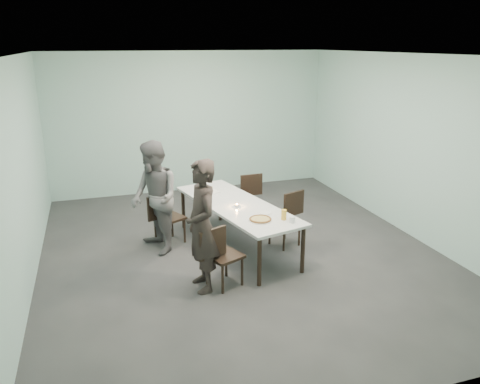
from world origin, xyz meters
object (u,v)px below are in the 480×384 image
object	(u,v)px
chair_far_left	(165,215)
chair_far_right	(246,194)
table	(237,207)
pizza	(260,219)
water_tumbler	(292,220)
diner_far	(155,198)
diner_near	(202,226)
beer_glass	(284,215)
chair_near_right	(289,215)
side_plate	(266,213)
tealight	(237,206)
amber_tumbler	(211,189)
chair_near_left	(220,253)

from	to	relation	value
chair_far_left	chair_far_right	size ratio (longest dim) A/B	1.00
table	pizza	distance (m)	0.81
water_tumbler	diner_far	bearing A→B (deg)	143.68
diner_near	diner_far	bearing A→B (deg)	-166.61
chair_far_left	pizza	world-z (taller)	chair_far_left
chair_far_right	chair_far_left	bearing A→B (deg)	19.35
chair_far_right	water_tumbler	bearing A→B (deg)	87.08
chair_far_right	beer_glass	xyz separation A→B (m)	(-0.09, -2.00, 0.32)
diner_near	beer_glass	distance (m)	1.27
chair_near_right	side_plate	world-z (taller)	chair_near_right
beer_glass	tealight	distance (m)	0.87
chair_far_right	amber_tumbler	world-z (taller)	chair_far_right
water_tumbler	amber_tumbler	distance (m)	1.90
diner_near	tealight	world-z (taller)	diner_near
pizza	diner_far	bearing A→B (deg)	141.46
tealight	amber_tumbler	world-z (taller)	amber_tumbler
chair_near_right	beer_glass	xyz separation A→B (m)	(-0.41, -0.77, 0.32)
table	water_tumbler	world-z (taller)	water_tumbler
pizza	diner_near	bearing A→B (deg)	-162.05
chair_near_left	side_plate	world-z (taller)	chair_near_left
chair_far_left	side_plate	world-z (taller)	chair_far_left
chair_far_left	water_tumbler	size ratio (longest dim) A/B	9.67
chair_near_left	side_plate	xyz separation A→B (m)	(0.88, 0.61, 0.25)
beer_glass	tealight	world-z (taller)	beer_glass
chair_near_right	pizza	size ratio (longest dim) A/B	2.56
tealight	pizza	bearing A→B (deg)	-76.92
table	tealight	world-z (taller)	tealight
chair_near_left	beer_glass	world-z (taller)	beer_glass
chair_far_left	diner_far	xyz separation A→B (m)	(-0.18, -0.23, 0.38)
chair_near_left	diner_far	bearing A→B (deg)	91.14
diner_far	chair_near_left	bearing A→B (deg)	10.89
amber_tumbler	tealight	bearing A→B (deg)	-78.30
chair_near_right	chair_far_right	size ratio (longest dim) A/B	1.00
pizza	table	bearing A→B (deg)	97.78
water_tumbler	chair_near_left	bearing A→B (deg)	-173.19
chair_near_right	amber_tumbler	distance (m)	1.40
chair_near_left	diner_near	world-z (taller)	diner_near
chair_near_right	beer_glass	world-z (taller)	beer_glass
chair_near_left	amber_tumbler	size ratio (longest dim) A/B	10.88
diner_near	pizza	xyz separation A→B (m)	(0.92, 0.30, -0.12)
chair_near_left	chair_far_right	world-z (taller)	same
chair_far_right	beer_glass	size ratio (longest dim) A/B	5.80
diner_near	beer_glass	xyz separation A→B (m)	(1.25, 0.23, -0.06)
chair_far_left	tealight	xyz separation A→B (m)	(1.01, -0.65, 0.27)
chair_far_right	side_plate	size ratio (longest dim) A/B	4.83
table	diner_far	xyz separation A→B (m)	(-1.23, 0.28, 0.19)
chair_near_left	amber_tumbler	xyz separation A→B (m)	(0.36, 1.88, 0.29)
chair_far_right	diner_far	size ratio (longest dim) A/B	0.49
pizza	tealight	world-z (taller)	tealight
chair_near_left	chair_far_left	world-z (taller)	same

